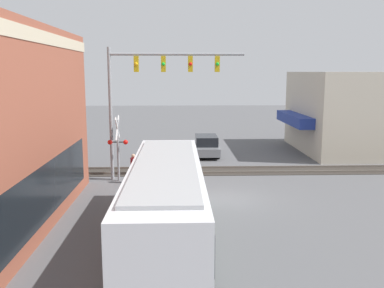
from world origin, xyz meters
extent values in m
plane|color=#565659|center=(0.00, 0.00, 0.00)|extent=(120.00, 120.00, 0.00)
cube|color=beige|center=(-4.76, 7.65, 7.63)|extent=(16.38, 0.36, 0.50)
cube|color=black|center=(-4.76, 7.55, 1.70)|extent=(13.59, 0.12, 2.20)
cube|color=beige|center=(12.79, -12.44, 3.15)|extent=(10.22, 9.88, 6.31)
cube|color=navy|center=(12.79, -6.95, 2.60)|extent=(7.15, 1.20, 0.80)
cube|color=silver|center=(-5.78, 2.80, 1.70)|extent=(11.75, 2.55, 2.55)
cube|color=black|center=(-5.78, 2.80, 2.08)|extent=(11.52, 2.59, 1.07)
cube|color=#288438|center=(-5.78, 2.80, 0.59)|extent=(11.52, 2.58, 0.24)
cube|color=#A5A8AA|center=(-5.78, 2.80, 3.04)|extent=(9.99, 2.17, 0.12)
cylinder|color=black|center=(-2.11, 2.80, 0.50)|extent=(1.00, 2.57, 1.00)
cylinder|color=black|center=(-9.86, 2.80, 0.50)|extent=(1.00, 2.57, 1.00)
cylinder|color=gray|center=(4.05, 6.24, 3.85)|extent=(0.20, 0.20, 7.70)
cylinder|color=gray|center=(4.05, 2.38, 7.30)|extent=(0.16, 7.71, 0.16)
cube|color=gold|center=(4.05, 4.70, 6.75)|extent=(0.30, 0.27, 0.90)
sphere|color=yellow|center=(3.89, 4.70, 6.75)|extent=(0.20, 0.20, 0.20)
cube|color=gold|center=(4.05, 3.15, 6.75)|extent=(0.30, 0.27, 0.90)
sphere|color=green|center=(3.89, 3.15, 6.75)|extent=(0.20, 0.20, 0.20)
cube|color=gold|center=(4.05, 1.61, 6.75)|extent=(0.30, 0.27, 0.90)
sphere|color=red|center=(3.89, 1.61, 6.75)|extent=(0.20, 0.20, 0.20)
cube|color=gold|center=(4.05, 0.07, 6.75)|extent=(0.30, 0.27, 0.90)
sphere|color=green|center=(3.89, 0.07, 6.75)|extent=(0.20, 0.20, 0.20)
cylinder|color=gray|center=(3.74, 5.83, 1.80)|extent=(0.14, 0.14, 3.60)
cube|color=white|center=(3.74, 5.83, 3.10)|extent=(1.41, 0.06, 1.41)
cube|color=white|center=(3.74, 5.83, 3.10)|extent=(1.41, 0.06, 1.41)
cylinder|color=#38383A|center=(3.74, 5.83, 2.30)|extent=(0.08, 0.90, 0.08)
sphere|color=red|center=(3.69, 5.38, 2.30)|extent=(0.28, 0.28, 0.28)
sphere|color=red|center=(3.69, 6.28, 2.30)|extent=(0.28, 0.28, 0.28)
cube|color=#332D28|center=(6.00, 0.00, 0.01)|extent=(2.60, 60.00, 0.03)
cube|color=#6B6056|center=(5.28, 0.00, 0.07)|extent=(0.07, 60.00, 0.15)
cube|color=#6B6056|center=(6.72, 0.00, 0.07)|extent=(0.07, 60.00, 0.15)
cube|color=slate|center=(11.31, 0.20, 0.55)|extent=(4.60, 1.80, 0.60)
cube|color=black|center=(11.08, 0.20, 1.20)|extent=(2.53, 1.62, 0.70)
cylinder|color=black|center=(12.74, 0.20, 0.32)|extent=(0.64, 1.82, 0.64)
cylinder|color=black|center=(9.89, 0.20, 0.32)|extent=(0.64, 1.82, 0.64)
cylinder|color=black|center=(3.11, 4.89, 0.41)|extent=(0.28, 0.28, 0.81)
cylinder|color=maroon|center=(3.11, 4.89, 1.15)|extent=(0.34, 0.34, 0.68)
sphere|color=tan|center=(3.11, 4.89, 1.60)|extent=(0.22, 0.22, 0.22)
camera|label=1|loc=(-20.80, 2.35, 6.33)|focal=40.00mm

